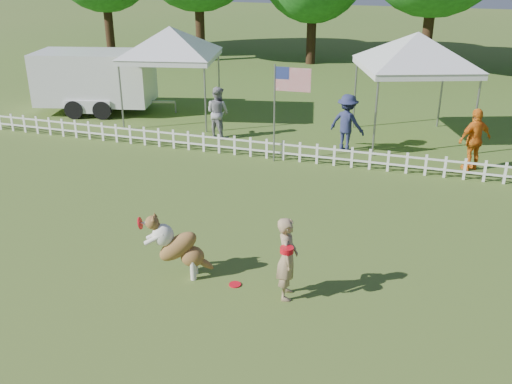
{
  "coord_description": "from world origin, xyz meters",
  "views": [
    {
      "loc": [
        3.85,
        -8.17,
        5.62
      ],
      "look_at": [
        0.54,
        2.0,
        1.1
      ],
      "focal_mm": 40.0,
      "sensor_mm": 36.0,
      "label": 1
    }
  ],
  "objects_px": {
    "dog": "(179,247)",
    "flag_pole": "(274,114)",
    "handler": "(287,258)",
    "frisbee_on_turf": "(235,284)",
    "spectator_b": "(347,123)",
    "canopy_tent_left": "(172,75)",
    "cargo_trailer": "(95,81)",
    "spectator_a": "(218,112)",
    "spectator_c": "(475,140)",
    "canopy_tent_right": "(413,89)"
  },
  "relations": [
    {
      "from": "handler",
      "to": "frisbee_on_turf",
      "type": "relative_size",
      "value": 6.84
    },
    {
      "from": "canopy_tent_left",
      "to": "frisbee_on_turf",
      "type": "bearing_deg",
      "value": -71.34
    },
    {
      "from": "cargo_trailer",
      "to": "canopy_tent_right",
      "type": "bearing_deg",
      "value": -14.0
    },
    {
      "from": "frisbee_on_turf",
      "to": "spectator_a",
      "type": "bearing_deg",
      "value": 113.36
    },
    {
      "from": "handler",
      "to": "spectator_b",
      "type": "relative_size",
      "value": 0.88
    },
    {
      "from": "canopy_tent_left",
      "to": "flag_pole",
      "type": "height_order",
      "value": "canopy_tent_left"
    },
    {
      "from": "cargo_trailer",
      "to": "spectator_a",
      "type": "distance_m",
      "value": 5.79
    },
    {
      "from": "dog",
      "to": "handler",
      "type": "bearing_deg",
      "value": -16.58
    },
    {
      "from": "dog",
      "to": "spectator_c",
      "type": "xyz_separation_m",
      "value": [
        5.3,
        7.7,
        0.25
      ]
    },
    {
      "from": "flag_pole",
      "to": "spectator_c",
      "type": "distance_m",
      "value": 5.55
    },
    {
      "from": "cargo_trailer",
      "to": "spectator_a",
      "type": "height_order",
      "value": "cargo_trailer"
    },
    {
      "from": "handler",
      "to": "dog",
      "type": "xyz_separation_m",
      "value": [
        -2.07,
        0.04,
        -0.14
      ]
    },
    {
      "from": "frisbee_on_turf",
      "to": "spectator_b",
      "type": "bearing_deg",
      "value": 85.81
    },
    {
      "from": "cargo_trailer",
      "to": "flag_pole",
      "type": "height_order",
      "value": "flag_pole"
    },
    {
      "from": "spectator_c",
      "to": "canopy_tent_left",
      "type": "bearing_deg",
      "value": -50.37
    },
    {
      "from": "spectator_b",
      "to": "spectator_c",
      "type": "xyz_separation_m",
      "value": [
        3.61,
        -0.58,
        0.0
      ]
    },
    {
      "from": "handler",
      "to": "canopy_tent_left",
      "type": "distance_m",
      "value": 12.08
    },
    {
      "from": "canopy_tent_left",
      "to": "flag_pole",
      "type": "relative_size",
      "value": 1.15
    },
    {
      "from": "handler",
      "to": "cargo_trailer",
      "type": "distance_m",
      "value": 14.24
    },
    {
      "from": "spectator_b",
      "to": "spectator_a",
      "type": "bearing_deg",
      "value": 18.45
    },
    {
      "from": "spectator_c",
      "to": "handler",
      "type": "bearing_deg",
      "value": 28.95
    },
    {
      "from": "dog",
      "to": "frisbee_on_turf",
      "type": "relative_size",
      "value": 5.61
    },
    {
      "from": "dog",
      "to": "frisbee_on_turf",
      "type": "bearing_deg",
      "value": -14.77
    },
    {
      "from": "dog",
      "to": "frisbee_on_turf",
      "type": "height_order",
      "value": "dog"
    },
    {
      "from": "dog",
      "to": "flag_pole",
      "type": "distance_m",
      "value": 6.71
    },
    {
      "from": "handler",
      "to": "frisbee_on_turf",
      "type": "xyz_separation_m",
      "value": [
        -0.98,
        0.05,
        -0.75
      ]
    },
    {
      "from": "dog",
      "to": "canopy_tent_right",
      "type": "bearing_deg",
      "value": 55.57
    },
    {
      "from": "handler",
      "to": "cargo_trailer",
      "type": "xyz_separation_m",
      "value": [
        -10.13,
        10.01,
        0.39
      ]
    },
    {
      "from": "spectator_b",
      "to": "spectator_c",
      "type": "height_order",
      "value": "spectator_c"
    },
    {
      "from": "canopy_tent_right",
      "to": "flag_pole",
      "type": "distance_m",
      "value": 4.83
    },
    {
      "from": "canopy_tent_left",
      "to": "spectator_c",
      "type": "bearing_deg",
      "value": -24.28
    },
    {
      "from": "dog",
      "to": "canopy_tent_left",
      "type": "distance_m",
      "value": 11.01
    },
    {
      "from": "dog",
      "to": "spectator_b",
      "type": "relative_size",
      "value": 0.72
    },
    {
      "from": "cargo_trailer",
      "to": "dog",
      "type": "bearing_deg",
      "value": -64.92
    },
    {
      "from": "cargo_trailer",
      "to": "spectator_a",
      "type": "bearing_deg",
      "value": -30.3
    },
    {
      "from": "flag_pole",
      "to": "spectator_a",
      "type": "relative_size",
      "value": 1.67
    },
    {
      "from": "spectator_a",
      "to": "spectator_b",
      "type": "height_order",
      "value": "spectator_b"
    },
    {
      "from": "cargo_trailer",
      "to": "flag_pole",
      "type": "xyz_separation_m",
      "value": [
        7.93,
        -3.3,
        0.25
      ]
    },
    {
      "from": "canopy_tent_left",
      "to": "canopy_tent_right",
      "type": "distance_m",
      "value": 8.23
    },
    {
      "from": "frisbee_on_turf",
      "to": "spectator_c",
      "type": "height_order",
      "value": "spectator_c"
    },
    {
      "from": "canopy_tent_right",
      "to": "cargo_trailer",
      "type": "distance_m",
      "value": 11.48
    },
    {
      "from": "canopy_tent_left",
      "to": "spectator_c",
      "type": "height_order",
      "value": "canopy_tent_left"
    },
    {
      "from": "frisbee_on_turf",
      "to": "spectator_a",
      "type": "xyz_separation_m",
      "value": [
        -3.59,
        8.32,
        0.82
      ]
    },
    {
      "from": "cargo_trailer",
      "to": "spectator_b",
      "type": "height_order",
      "value": "cargo_trailer"
    },
    {
      "from": "cargo_trailer",
      "to": "flag_pole",
      "type": "distance_m",
      "value": 8.6
    },
    {
      "from": "frisbee_on_turf",
      "to": "canopy_tent_left",
      "type": "bearing_deg",
      "value": 120.94
    },
    {
      "from": "canopy_tent_left",
      "to": "spectator_c",
      "type": "xyz_separation_m",
      "value": [
        10.11,
        -2.15,
        -0.74
      ]
    },
    {
      "from": "handler",
      "to": "frisbee_on_turf",
      "type": "distance_m",
      "value": 1.24
    },
    {
      "from": "canopy_tent_left",
      "to": "dog",
      "type": "bearing_deg",
      "value": -76.23
    },
    {
      "from": "canopy_tent_right",
      "to": "spectator_c",
      "type": "height_order",
      "value": "canopy_tent_right"
    }
  ]
}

